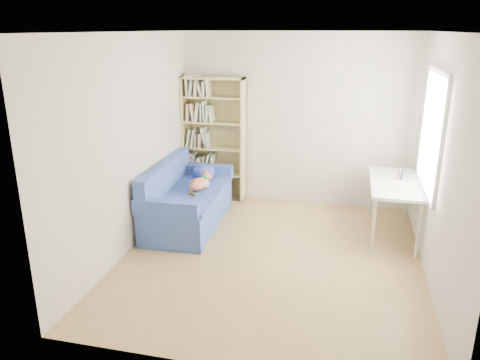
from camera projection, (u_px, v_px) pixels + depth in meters
name	position (u px, v px, depth m)	size (l,w,h in m)	color
ground	(272.00, 257.00, 5.65)	(4.00, 4.00, 0.00)	olive
room_shell	(284.00, 124.00, 5.15)	(3.54, 4.04, 2.62)	silver
sofa	(187.00, 201.00, 6.55)	(0.91, 1.81, 0.88)	navy
bookshelf	(214.00, 145.00, 7.35)	(0.97, 0.30, 1.94)	tan
desk	(395.00, 186.00, 6.05)	(0.61, 1.34, 0.75)	silver
pen_cup	(400.00, 175.00, 6.12)	(0.08, 0.08, 0.16)	white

